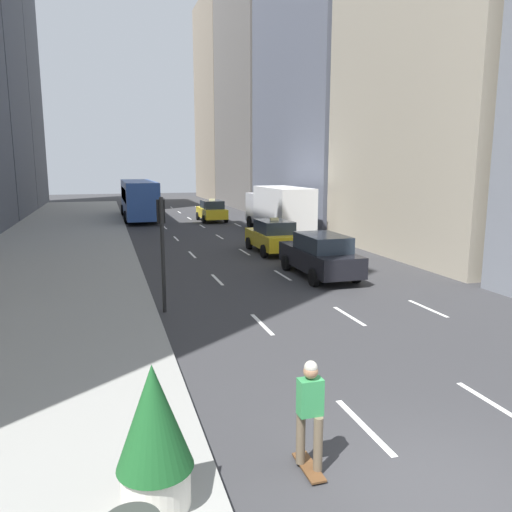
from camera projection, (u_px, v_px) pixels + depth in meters
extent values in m
plane|color=#333335|center=(447.00, 495.00, 6.98)|extent=(160.00, 160.00, 0.00)
cube|color=gray|center=(62.00, 240.00, 30.40)|extent=(8.00, 66.00, 0.15)
cube|color=white|center=(364.00, 426.00, 8.80)|extent=(0.12, 2.00, 0.01)
cube|color=white|center=(262.00, 324.00, 14.45)|extent=(0.12, 2.00, 0.01)
cube|color=white|center=(217.00, 280.00, 20.10)|extent=(0.12, 2.00, 0.01)
cube|color=white|center=(192.00, 255.00, 25.76)|extent=(0.12, 2.00, 0.01)
cube|color=white|center=(176.00, 239.00, 31.41)|extent=(0.12, 2.00, 0.01)
cube|color=white|center=(165.00, 227.00, 37.06)|extent=(0.12, 2.00, 0.01)
cube|color=white|center=(157.00, 219.00, 42.71)|extent=(0.12, 2.00, 0.01)
cube|color=white|center=(151.00, 213.00, 48.36)|extent=(0.12, 2.00, 0.01)
cube|color=white|center=(146.00, 208.00, 54.01)|extent=(0.12, 2.00, 0.01)
cube|color=white|center=(494.00, 404.00, 9.60)|extent=(0.12, 2.00, 0.01)
cube|color=white|center=(349.00, 316.00, 15.25)|extent=(0.12, 2.00, 0.01)
cube|color=white|center=(283.00, 275.00, 20.90)|extent=(0.12, 2.00, 0.01)
cube|color=white|center=(244.00, 252.00, 26.55)|extent=(0.12, 2.00, 0.01)
cube|color=white|center=(220.00, 237.00, 32.20)|extent=(0.12, 2.00, 0.01)
cube|color=white|center=(202.00, 226.00, 37.85)|extent=(0.12, 2.00, 0.01)
cube|color=white|center=(189.00, 218.00, 43.51)|extent=(0.12, 2.00, 0.01)
cube|color=white|center=(179.00, 212.00, 49.16)|extent=(0.12, 2.00, 0.01)
cube|color=white|center=(172.00, 207.00, 54.81)|extent=(0.12, 2.00, 0.01)
cube|color=white|center=(428.00, 308.00, 16.05)|extent=(0.12, 2.00, 0.01)
cube|color=white|center=(343.00, 271.00, 21.70)|extent=(0.12, 2.00, 0.01)
cube|color=white|center=(293.00, 249.00, 27.35)|extent=(0.12, 2.00, 0.01)
cube|color=white|center=(261.00, 235.00, 33.00)|extent=(0.12, 2.00, 0.01)
cube|color=white|center=(238.00, 225.00, 38.65)|extent=(0.12, 2.00, 0.01)
cube|color=white|center=(221.00, 217.00, 44.30)|extent=(0.12, 2.00, 0.01)
cube|color=white|center=(207.00, 211.00, 49.95)|extent=(0.12, 2.00, 0.01)
cube|color=white|center=(197.00, 207.00, 55.61)|extent=(0.12, 2.00, 0.01)
cube|color=#4C515B|center=(4.00, 72.00, 53.34)|extent=(6.00, 11.41, 28.89)
cube|color=#A89E89|center=(441.00, 83.00, 24.90)|extent=(6.00, 13.00, 17.22)
cube|color=slate|center=(256.00, 47.00, 53.31)|extent=(6.00, 15.77, 34.01)
cube|color=gray|center=(225.00, 101.00, 68.09)|extent=(6.00, 13.73, 26.44)
cube|color=yellow|center=(212.00, 213.00, 41.11)|extent=(1.80, 4.40, 0.76)
cube|color=#28333D|center=(212.00, 204.00, 40.74)|extent=(1.58, 2.29, 0.64)
cube|color=#F2E599|center=(212.00, 200.00, 40.67)|extent=(0.44, 0.20, 0.14)
cylinder|color=black|center=(198.00, 216.00, 42.21)|extent=(0.22, 0.66, 0.66)
cylinder|color=black|center=(219.00, 215.00, 42.72)|extent=(0.22, 0.66, 0.66)
cylinder|color=black|center=(204.00, 219.00, 39.64)|extent=(0.22, 0.66, 0.66)
cylinder|color=black|center=(226.00, 219.00, 40.15)|extent=(0.22, 0.66, 0.66)
cube|color=yellow|center=(272.00, 239.00, 26.33)|extent=(1.80, 4.40, 0.76)
cube|color=#28333D|center=(274.00, 227.00, 25.95)|extent=(1.58, 2.29, 0.64)
cube|color=#F2E599|center=(274.00, 219.00, 25.88)|extent=(0.44, 0.20, 0.14)
cylinder|color=black|center=(249.00, 243.00, 27.42)|extent=(0.22, 0.66, 0.66)
cylinder|color=black|center=(280.00, 242.00, 27.93)|extent=(0.22, 0.66, 0.66)
cylinder|color=black|center=(264.00, 251.00, 24.85)|extent=(0.22, 0.66, 0.66)
cylinder|color=black|center=(298.00, 250.00, 25.37)|extent=(0.22, 0.66, 0.66)
cube|color=black|center=(319.00, 259.00, 20.63)|extent=(1.80, 4.91, 0.82)
cube|color=#28333D|center=(323.00, 242.00, 20.23)|extent=(1.58, 2.55, 0.64)
cylinder|color=black|center=(286.00, 263.00, 21.88)|extent=(0.22, 0.66, 0.66)
cylinder|color=black|center=(324.00, 261.00, 22.40)|extent=(0.22, 0.66, 0.66)
cylinder|color=black|center=(314.00, 278.00, 19.02)|extent=(0.22, 0.66, 0.66)
cylinder|color=black|center=(356.00, 275.00, 19.53)|extent=(0.22, 0.66, 0.66)
cube|color=#2D519E|center=(139.00, 198.00, 42.67)|extent=(2.50, 11.60, 2.90)
cube|color=#28333D|center=(134.00, 191.00, 48.02)|extent=(2.30, 0.12, 1.40)
cube|color=#28333D|center=(124.00, 194.00, 42.26)|extent=(0.08, 9.86, 1.10)
cube|color=yellow|center=(134.00, 181.00, 47.86)|extent=(1.50, 0.10, 0.36)
cylinder|color=black|center=(123.00, 210.00, 45.93)|extent=(0.30, 1.00, 1.00)
cylinder|color=black|center=(150.00, 209.00, 46.64)|extent=(0.30, 1.00, 1.00)
cylinder|color=black|center=(126.00, 217.00, 39.54)|extent=(0.30, 1.00, 1.00)
cylinder|color=black|center=(158.00, 216.00, 40.25)|extent=(0.30, 1.00, 1.00)
cube|color=silver|center=(264.00, 207.00, 36.69)|extent=(2.10, 2.40, 2.10)
cube|color=#28333D|center=(259.00, 202.00, 37.72)|extent=(1.90, 0.10, 0.90)
cube|color=white|center=(283.00, 208.00, 32.68)|extent=(2.30, 6.00, 2.70)
cylinder|color=black|center=(250.00, 222.00, 36.58)|extent=(0.28, 0.90, 0.90)
cylinder|color=black|center=(277.00, 221.00, 37.18)|extent=(0.28, 0.90, 0.90)
cylinder|color=black|center=(272.00, 231.00, 31.47)|extent=(0.28, 0.90, 0.90)
cylinder|color=black|center=(306.00, 230.00, 32.12)|extent=(0.28, 0.90, 0.90)
cube|color=brown|center=(309.00, 467.00, 7.53)|extent=(0.24, 0.80, 0.03)
cylinder|color=black|center=(302.00, 458.00, 7.80)|extent=(0.18, 0.05, 0.05)
cylinder|color=black|center=(316.00, 479.00, 7.27)|extent=(0.18, 0.05, 0.05)
cylinder|color=brown|center=(301.00, 437.00, 7.54)|extent=(0.14, 0.14, 0.84)
cylinder|color=brown|center=(318.00, 444.00, 7.37)|extent=(0.14, 0.14, 0.84)
cube|color=#338C4C|center=(310.00, 397.00, 7.33)|extent=(0.36, 0.22, 0.56)
sphere|color=#9E7051|center=(311.00, 371.00, 7.26)|extent=(0.22, 0.22, 0.22)
sphere|color=#B2AD9E|center=(311.00, 367.00, 7.25)|extent=(0.20, 0.20, 0.20)
cylinder|color=silver|center=(156.00, 485.00, 6.50)|extent=(0.90, 0.90, 0.55)
cylinder|color=#382819|center=(156.00, 468.00, 6.46)|extent=(0.83, 0.83, 0.06)
cone|color=#195123|center=(153.00, 416.00, 6.33)|extent=(1.00, 1.00, 1.40)
cylinder|color=black|center=(163.00, 256.00, 15.37)|extent=(0.12, 0.12, 3.60)
cube|color=black|center=(161.00, 211.00, 15.30)|extent=(0.24, 0.20, 0.72)
sphere|color=red|center=(160.00, 204.00, 15.36)|extent=(0.14, 0.14, 0.14)
sphere|color=#4C3F14|center=(160.00, 211.00, 15.41)|extent=(0.14, 0.14, 0.14)
sphere|color=#198C2D|center=(161.00, 219.00, 15.45)|extent=(0.14, 0.14, 0.14)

